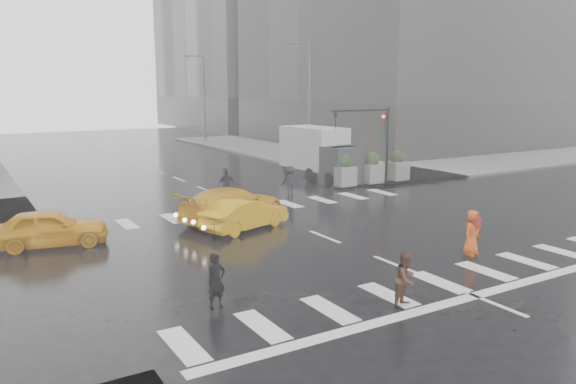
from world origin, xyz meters
TOP-DOWN VIEW (x-y plane):
  - ground at (0.00, 0.00)m, footprint 120.00×120.00m
  - sidewalk_ne at (19.50, 17.50)m, footprint 35.00×35.00m
  - building_ne_far at (29.00, 56.00)m, footprint 26.05×26.05m
  - road_markings at (0.00, 0.00)m, footprint 18.00×48.00m
  - traffic_signal_pole at (9.01, 8.01)m, footprint 4.45×0.42m
  - street_lamp_near at (10.87, 18.00)m, footprint 2.15×0.22m
  - street_lamp_far at (10.87, 38.00)m, footprint 2.15×0.22m
  - planter_west at (7.00, 8.20)m, footprint 1.10×1.10m
  - planter_mid at (9.00, 8.20)m, footprint 1.10×1.10m
  - planter_east at (11.00, 8.20)m, footprint 1.10×1.10m
  - pedestrian_black at (-6.47, -4.37)m, footprint 1.06×1.08m
  - pedestrian_brown at (-2.12, -6.80)m, footprint 0.85×0.76m
  - pedestrian_orange at (3.00, -4.54)m, footprint 0.85×0.64m
  - pedestrian_far_a at (-0.48, 7.94)m, footprint 1.06×0.69m
  - pedestrian_far_b at (3.18, 7.78)m, footprint 1.15×1.11m
  - taxi_front at (-9.30, 4.03)m, footprint 4.28×2.35m
  - taxi_mid at (-2.11, 2.62)m, footprint 4.11×2.50m
  - taxi_rear at (-1.91, 4.19)m, footprint 4.90×3.33m
  - box_truck at (7.50, 11.22)m, footprint 2.28×6.09m

SIDE VIEW (x-z plane):
  - ground at x=0.00m, z-range 0.00..0.00m
  - road_markings at x=0.00m, z-range 0.00..0.01m
  - sidewalk_ne at x=19.50m, z-range 0.00..0.15m
  - taxi_mid at x=-2.11m, z-range 0.00..1.28m
  - taxi_front at x=-9.30m, z-range 0.00..1.38m
  - pedestrian_brown at x=-2.12m, z-range 0.00..1.46m
  - taxi_rear at x=-1.91m, z-range 0.00..1.47m
  - pedestrian_orange at x=3.00m, z-range 0.01..1.58m
  - pedestrian_far_b at x=3.18m, z-range 0.00..1.60m
  - pedestrian_far_a at x=-0.48m, z-range 0.00..1.74m
  - planter_west at x=7.00m, z-range 0.08..1.88m
  - planter_mid at x=9.00m, z-range 0.08..1.88m
  - planter_east at x=11.00m, z-range 0.08..1.88m
  - pedestrian_black at x=-6.47m, z-range 0.46..2.89m
  - box_truck at x=7.50m, z-range 0.11..3.34m
  - traffic_signal_pole at x=9.01m, z-range 0.97..5.47m
  - street_lamp_near at x=10.87m, z-range 0.45..9.45m
  - street_lamp_far at x=10.87m, z-range 0.45..9.45m
  - building_ne_far at x=29.00m, z-range -1.73..34.27m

